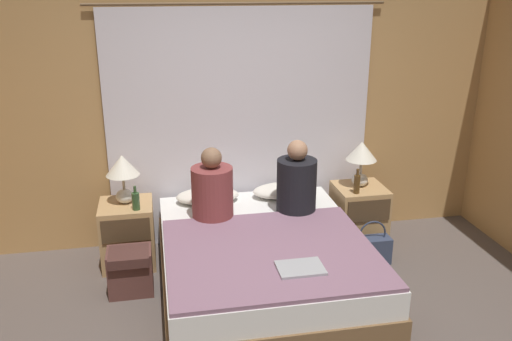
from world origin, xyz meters
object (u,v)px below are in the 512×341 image
nightstand_left (128,234)px  laptop_on_bed (300,268)px  lamp_left (123,170)px  beer_bottle_on_right_stand (357,184)px  person_left_in_bed (212,191)px  person_right_in_bed (297,183)px  pillow_left (208,196)px  nightstand_right (359,215)px  lamp_right (361,156)px  backpack_on_floor (130,269)px  bed (263,265)px  beer_bottle_on_left_stand (136,201)px  handbag_on_floor (371,249)px  pillow_right (283,190)px

nightstand_left → laptop_on_bed: bearing=-46.6°
lamp_left → beer_bottle_on_right_stand: size_ratio=1.87×
beer_bottle_on_right_stand → laptop_on_bed: bearing=-126.2°
nightstand_left → lamp_left: bearing=90.0°
nightstand_left → laptop_on_bed: nightstand_left is taller
nightstand_left → person_left_in_bed: size_ratio=0.91×
person_left_in_bed → person_right_in_bed: person_right_in_bed is taller
person_right_in_bed → pillow_left: bearing=153.5°
nightstand_right → person_left_in_bed: person_left_in_bed is taller
lamp_right → backpack_on_floor: (-2.11, -0.53, -0.65)m
bed → beer_bottle_on_left_stand: 1.19m
bed → handbag_on_floor: 1.09m
nightstand_left → backpack_on_floor: size_ratio=1.53×
pillow_right → beer_bottle_on_right_stand: size_ratio=2.44×
pillow_right → person_right_in_bed: person_right_in_bed is taller
person_right_in_bed → nightstand_right: bearing=21.2°
lamp_left → person_right_in_bed: bearing=-11.8°
lamp_left → person_right_in_bed: (1.45, -0.30, -0.11)m
handbag_on_floor → backpack_on_floor: bearing=-177.5°
nightstand_left → pillow_left: bearing=7.4°
person_left_in_bed → handbag_on_floor: (1.39, -0.13, -0.61)m
pillow_left → person_left_in_bed: size_ratio=0.90×
nightstand_right → lamp_left: 2.22m
lamp_left → lamp_right: (2.14, 0.00, 0.00)m
beer_bottle_on_right_stand → handbag_on_floor: size_ratio=0.57×
beer_bottle_on_left_stand → backpack_on_floor: bearing=-101.0°
pillow_right → backpack_on_floor: bearing=-157.1°
nightstand_right → bed: bearing=-147.1°
nightstand_left → lamp_left: size_ratio=1.32×
pillow_left → bed: bearing=-66.0°
nightstand_left → person_left_in_bed: 0.90m
laptop_on_bed → lamp_right: bearing=54.7°
person_left_in_bed → laptop_on_bed: size_ratio=1.95×
lamp_left → backpack_on_floor: size_ratio=1.16×
lamp_right → person_right_in_bed: (-0.69, -0.30, -0.11)m
pillow_left → backpack_on_floor: 0.97m
person_right_in_bed → laptop_on_bed: size_ratio=2.02×
bed → person_left_in_bed: (-0.34, 0.42, 0.50)m
lamp_right → pillow_right: lamp_right is taller
pillow_right → laptop_on_bed: bearing=-98.7°
lamp_right → pillow_left: lamp_right is taller
nightstand_left → bed: bearing=-32.9°
nightstand_right → backpack_on_floor: bearing=-166.9°
person_right_in_bed → handbag_on_floor: (0.67, -0.13, -0.62)m
nightstand_left → pillow_left: (0.72, 0.09, 0.27)m
bed → pillow_right: (0.35, 0.79, 0.31)m
handbag_on_floor → pillow_left: bearing=160.4°
beer_bottle_on_right_stand → bed: bearing=-150.3°
pillow_right → beer_bottle_on_left_stand: (-1.32, -0.23, 0.10)m
nightstand_right → person_left_in_bed: size_ratio=0.91×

